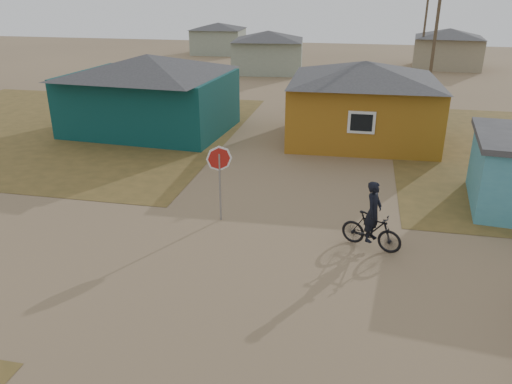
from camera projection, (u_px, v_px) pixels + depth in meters
ground at (254, 282)px, 13.14m from camera, size 120.00×120.00×0.00m
grass_nw at (56, 127)px, 27.55m from camera, size 20.00×18.00×0.00m
house_teal at (150, 92)px, 26.17m from camera, size 8.93×7.08×4.00m
house_yellow at (363, 100)px, 24.55m from camera, size 7.72×6.76×3.90m
house_pale_west at (268, 51)px, 44.31m from camera, size 7.04×6.15×3.60m
house_beige_east at (448, 48)px, 46.68m from camera, size 6.95×6.05×3.60m
house_pale_north at (218, 38)px, 56.72m from camera, size 6.28×5.81×3.40m
utility_pole_near at (435, 41)px, 30.20m from camera, size 1.40×0.20×8.00m
utility_pole_far at (425, 23)px, 44.48m from camera, size 1.40×0.20×8.00m
stop_sign at (219, 166)px, 15.92m from camera, size 0.84×0.10×2.56m
cyclist at (372, 224)px, 14.58m from camera, size 1.91×1.18×2.09m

